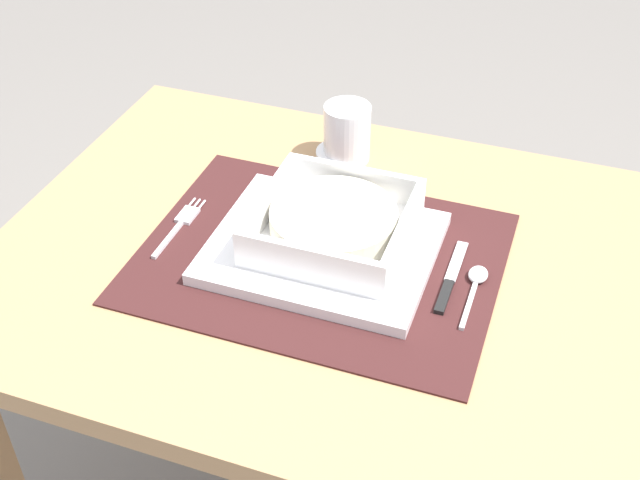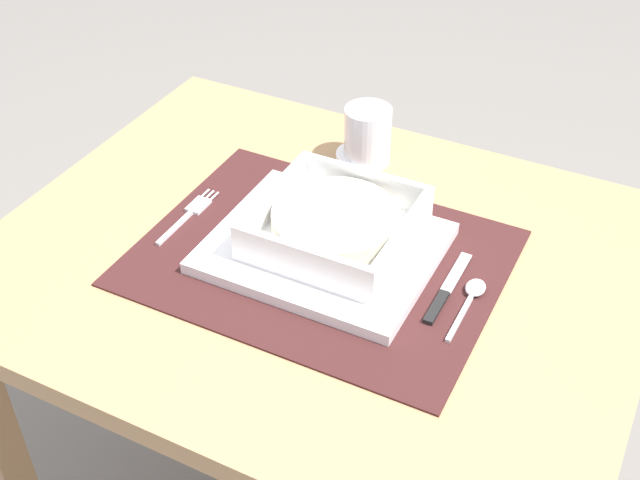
% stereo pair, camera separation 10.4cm
% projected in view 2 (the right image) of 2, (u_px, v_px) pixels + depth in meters
% --- Properties ---
extents(dining_table, '(0.83, 0.67, 0.71)m').
position_uv_depth(dining_table, '(318.00, 318.00, 1.14)').
color(dining_table, '#A37A51').
rests_on(dining_table, ground).
extents(placemat, '(0.45, 0.35, 0.00)m').
position_uv_depth(placemat, '(320.00, 257.00, 1.06)').
color(placemat, '#381919').
rests_on(placemat, dining_table).
extents(serving_plate, '(0.28, 0.23, 0.02)m').
position_uv_depth(serving_plate, '(324.00, 247.00, 1.06)').
color(serving_plate, white).
rests_on(serving_plate, placemat).
extents(porridge_bowl, '(0.19, 0.19, 0.05)m').
position_uv_depth(porridge_bowl, '(335.00, 225.00, 1.05)').
color(porridge_bowl, white).
rests_on(porridge_bowl, serving_plate).
extents(fork, '(0.02, 0.13, 0.00)m').
position_uv_depth(fork, '(191.00, 212.00, 1.13)').
color(fork, silver).
rests_on(fork, placemat).
extents(spoon, '(0.02, 0.11, 0.01)m').
position_uv_depth(spoon, '(472.00, 294.00, 0.99)').
color(spoon, silver).
rests_on(spoon, placemat).
extents(butter_knife, '(0.01, 0.14, 0.01)m').
position_uv_depth(butter_knife, '(445.00, 292.00, 1.00)').
color(butter_knife, black).
rests_on(butter_knife, placemat).
extents(drinking_glass, '(0.07, 0.07, 0.09)m').
position_uv_depth(drinking_glass, '(367.00, 138.00, 1.21)').
color(drinking_glass, white).
rests_on(drinking_glass, dining_table).
extents(condiment_saucer, '(0.08, 0.08, 0.04)m').
position_uv_depth(condiment_saucer, '(362.00, 154.00, 1.23)').
color(condiment_saucer, white).
rests_on(condiment_saucer, dining_table).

